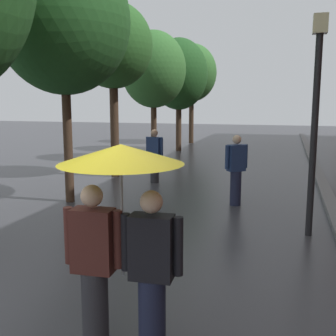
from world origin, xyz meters
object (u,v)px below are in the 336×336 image
(street_tree_4, at_px, (179,74))
(pedestrian_walking_midground, at_px, (236,168))
(street_tree_2, at_px, (113,46))
(couple_under_umbrella, at_px, (122,216))
(street_lamp_post, at_px, (316,109))
(street_tree_3, at_px, (153,70))
(pedestrian_walking_far, at_px, (155,156))
(street_tree_1, at_px, (63,21))
(street_tree_5, at_px, (192,73))

(street_tree_4, distance_m, pedestrian_walking_midground, 11.20)
(street_tree_2, relative_size, couple_under_umbrella, 2.67)
(street_tree_2, bearing_deg, couple_under_umbrella, -66.15)
(couple_under_umbrella, height_order, street_lamp_post, street_lamp_post)
(couple_under_umbrella, relative_size, street_lamp_post, 0.53)
(street_tree_3, bearing_deg, street_lamp_post, -55.78)
(street_tree_4, bearing_deg, couple_under_umbrella, -77.16)
(street_lamp_post, distance_m, pedestrian_walking_midground, 2.82)
(street_lamp_post, distance_m, pedestrian_walking_far, 5.95)
(street_tree_1, relative_size, street_tree_5, 1.05)
(couple_under_umbrella, bearing_deg, street_tree_5, 101.12)
(couple_under_umbrella, distance_m, pedestrian_walking_far, 8.52)
(pedestrian_walking_midground, bearing_deg, street_tree_1, -168.76)
(street_tree_4, distance_m, street_lamp_post, 13.24)
(street_tree_2, height_order, street_tree_3, street_tree_2)
(street_tree_2, bearing_deg, pedestrian_walking_midground, -32.42)
(street_tree_1, height_order, street_tree_3, street_tree_1)
(pedestrian_walking_midground, bearing_deg, pedestrian_walking_far, 142.57)
(street_tree_2, distance_m, pedestrian_walking_far, 3.71)
(couple_under_umbrella, bearing_deg, street_tree_2, 113.85)
(street_lamp_post, xyz_separation_m, pedestrian_walking_midground, (-1.57, 1.86, -1.41))
(pedestrian_walking_midground, xyz_separation_m, pedestrian_walking_far, (-2.67, 2.04, -0.07))
(street_tree_4, bearing_deg, street_tree_3, -92.44)
(couple_under_umbrella, bearing_deg, street_lamp_post, 65.97)
(street_tree_1, xyz_separation_m, pedestrian_walking_far, (1.27, 2.82, -3.43))
(pedestrian_walking_far, bearing_deg, street_tree_4, 99.58)
(street_tree_1, xyz_separation_m, street_tree_2, (-0.29, 3.47, -0.12))
(couple_under_umbrella, xyz_separation_m, pedestrian_walking_far, (-2.34, 8.17, -0.57))
(street_tree_3, relative_size, street_tree_5, 0.92)
(street_tree_2, relative_size, pedestrian_walking_far, 3.42)
(street_tree_2, xyz_separation_m, pedestrian_walking_midground, (4.23, -2.68, -3.23))
(street_lamp_post, bearing_deg, street_tree_5, 110.33)
(street_tree_4, distance_m, couple_under_umbrella, 16.77)
(street_tree_2, relative_size, pedestrian_walking_midground, 3.29)
(street_lamp_post, bearing_deg, couple_under_umbrella, -114.03)
(street_tree_2, relative_size, street_lamp_post, 1.41)
(street_tree_2, height_order, couple_under_umbrella, street_tree_2)
(couple_under_umbrella, distance_m, pedestrian_walking_midground, 6.16)
(street_tree_3, distance_m, pedestrian_walking_midground, 8.28)
(pedestrian_walking_far, bearing_deg, couple_under_umbrella, -74.04)
(street_tree_2, distance_m, street_tree_5, 11.21)
(street_tree_1, height_order, street_tree_2, street_tree_1)
(street_tree_1, height_order, street_lamp_post, street_tree_1)
(street_tree_1, relative_size, street_tree_3, 1.13)
(street_tree_1, xyz_separation_m, street_tree_3, (-0.24, 7.36, -0.56))
(street_tree_5, distance_m, street_lamp_post, 16.89)
(street_tree_2, distance_m, street_lamp_post, 7.59)
(street_tree_5, bearing_deg, street_tree_3, -89.26)
(street_tree_3, height_order, street_tree_4, street_tree_4)
(street_tree_3, relative_size, couple_under_umbrella, 2.54)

